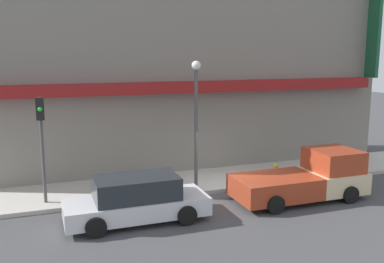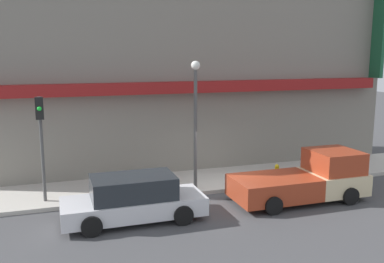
{
  "view_description": "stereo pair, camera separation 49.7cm",
  "coord_description": "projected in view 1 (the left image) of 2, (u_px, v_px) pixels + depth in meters",
  "views": [
    {
      "loc": [
        -7.01,
        -15.13,
        5.52
      ],
      "look_at": [
        -1.06,
        1.26,
        2.36
      ],
      "focal_mm": 40.0,
      "sensor_mm": 36.0,
      "label": 1
    },
    {
      "loc": [
        -6.54,
        -15.3,
        5.52
      ],
      "look_at": [
        -1.06,
        1.26,
        2.36
      ],
      "focal_mm": 40.0,
      "sensor_mm": 36.0,
      "label": 2
    }
  ],
  "objects": [
    {
      "name": "ground_plane",
      "position": [
        227.0,
        192.0,
        17.34
      ],
      "size": [
        80.0,
        80.0,
        0.0
      ],
      "primitive_type": "plane",
      "color": "#424244"
    },
    {
      "name": "traffic_light",
      "position": [
        41.0,
        132.0,
        15.16
      ],
      "size": [
        0.28,
        0.42,
        3.88
      ],
      "color": "#4C4C4C",
      "rests_on": "sidewalk"
    },
    {
      "name": "building",
      "position": [
        189.0,
        61.0,
        20.7
      ],
      "size": [
        19.8,
        3.8,
        10.43
      ],
      "color": "gray",
      "rests_on": "ground"
    },
    {
      "name": "street_lamp",
      "position": [
        196.0,
        109.0,
        16.72
      ],
      "size": [
        0.36,
        0.36,
        5.12
      ],
      "color": "#4C4C4C",
      "rests_on": "sidewalk"
    },
    {
      "name": "pickup_truck",
      "position": [
        307.0,
        178.0,
        16.47
      ],
      "size": [
        5.17,
        2.25,
        1.85
      ],
      "rotation": [
        0.0,
        0.0,
        0.02
      ],
      "color": "beige",
      "rests_on": "ground"
    },
    {
      "name": "parked_car",
      "position": [
        137.0,
        200.0,
        14.23
      ],
      "size": [
        4.74,
        2.01,
        1.54
      ],
      "rotation": [
        0.0,
        0.0,
        -0.0
      ],
      "color": "silver",
      "rests_on": "ground"
    },
    {
      "name": "fire_hydrant",
      "position": [
        276.0,
        171.0,
        18.76
      ],
      "size": [
        0.19,
        0.19,
        0.64
      ],
      "color": "yellow",
      "rests_on": "sidewalk"
    },
    {
      "name": "sidewalk",
      "position": [
        212.0,
        180.0,
        18.78
      ],
      "size": [
        36.0,
        3.16,
        0.16
      ],
      "color": "#B7B2A8",
      "rests_on": "ground"
    }
  ]
}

